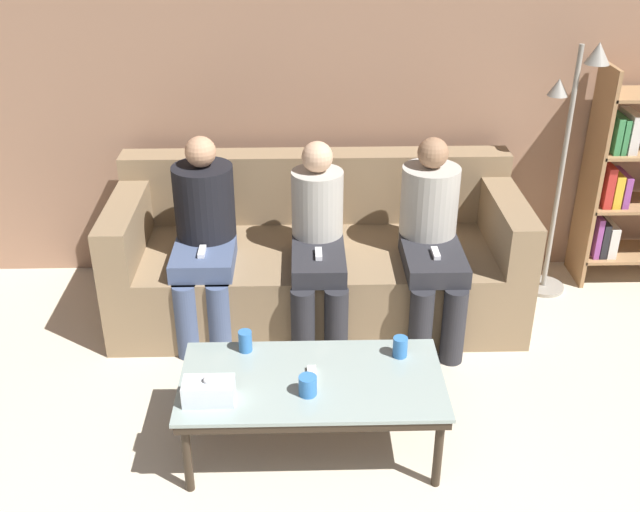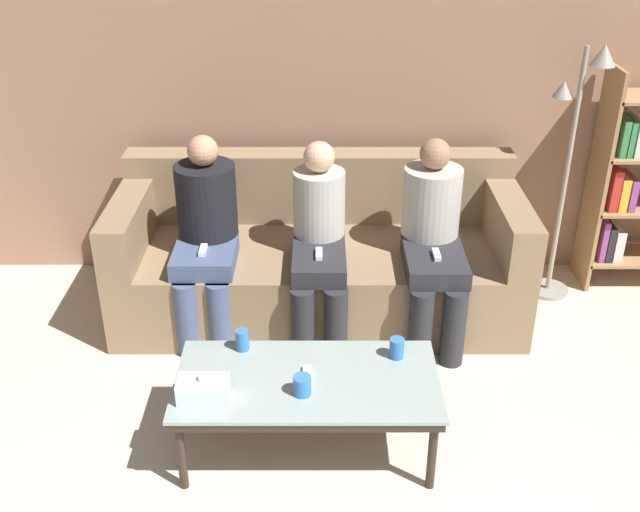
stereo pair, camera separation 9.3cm
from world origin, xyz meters
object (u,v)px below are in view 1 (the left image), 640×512
Objects in this scene: bookshelf at (634,181)px; seated_person_mid_right at (431,234)px; game_remote at (312,377)px; seated_person_mid_left at (318,239)px; couch at (317,259)px; cup_near_left at (308,386)px; cup_far_center at (400,347)px; seated_person_left_end at (204,231)px; coffee_table at (312,386)px; standing_lamp at (568,147)px; cup_near_right at (245,341)px; tissue_box at (209,391)px.

bookshelf reaches higher than seated_person_mid_right.
seated_person_mid_left is at bearing 87.10° from game_remote.
couch is 2.05m from bookshelf.
couch reaches higher than cup_near_left.
game_remote is at bearing -158.33° from cup_far_center.
bookshelf is 1.24× the size of seated_person_left_end.
seated_person_mid_right is at bearing 58.54° from cup_near_left.
cup_near_left is 0.06× the size of bookshelf.
game_remote is 1.05m from seated_person_mid_left.
coffee_table is 0.76× the size of standing_lamp.
cup_far_center is (0.36, -1.12, 0.13)m from couch.
cup_near_right is at bearing 130.89° from cup_near_left.
tissue_box is at bearing -109.84° from cup_near_right.
seated_person_mid_left is at bearing 67.23° from tissue_box.
cup_near_right is 0.10× the size of seated_person_mid_left.
coffee_table is at bearing -136.46° from standing_lamp.
tissue_box is at bearing -175.52° from cup_near_left.
seated_person_mid_right is (1.27, -0.03, -0.02)m from seated_person_left_end.
couch is 1.68× the size of bookshelf.
seated_person_mid_left reaches higher than tissue_box.
seated_person_mid_right is at bearing 39.50° from cup_near_right.
seated_person_mid_left reaches higher than couch.
cup_far_center is at bearing 21.67° from game_remote.
couch reaches higher than coffee_table.
cup_far_center is (0.43, 0.27, 0.00)m from cup_near_left.
couch is 2.12× the size of seated_person_mid_right.
cup_near_right is at bearing -108.84° from couch.
cup_near_right is 0.48× the size of tissue_box.
cup_near_right is (-0.36, -1.06, 0.13)m from couch.
seated_person_mid_right reaches higher than game_remote.
seated_person_left_end reaches higher than cup_near_left.
bookshelf is 1.28× the size of seated_person_mid_left.
standing_lamp reaches higher than seated_person_mid_left.
bookshelf reaches higher than seated_person_left_end.
cup_near_right is at bearing -114.05° from seated_person_mid_left.
cup_near_right is 0.90m from seated_person_mid_left.
couch is 1.52m from tissue_box.
coffee_table is 2.62m from bookshelf.
tissue_box is 0.20× the size of seated_person_mid_right.
cup_near_left is 0.44m from cup_near_right.
seated_person_left_end is at bearing 118.36° from game_remote.
cup_near_left is at bearing -121.46° from seated_person_mid_right.
coffee_table is at bearing -141.91° from bookshelf.
standing_lamp is at bearing 49.07° from cup_far_center.
bookshelf is 0.60m from standing_lamp.
cup_near_right is 0.39m from tissue_box.
cup_near_right is 0.73m from cup_far_center.
seated_person_left_end is (-0.56, 1.19, 0.17)m from cup_near_left.
cup_far_center is (0.41, 0.16, 0.09)m from coffee_table.
game_remote is at bearing -141.91° from bookshelf.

